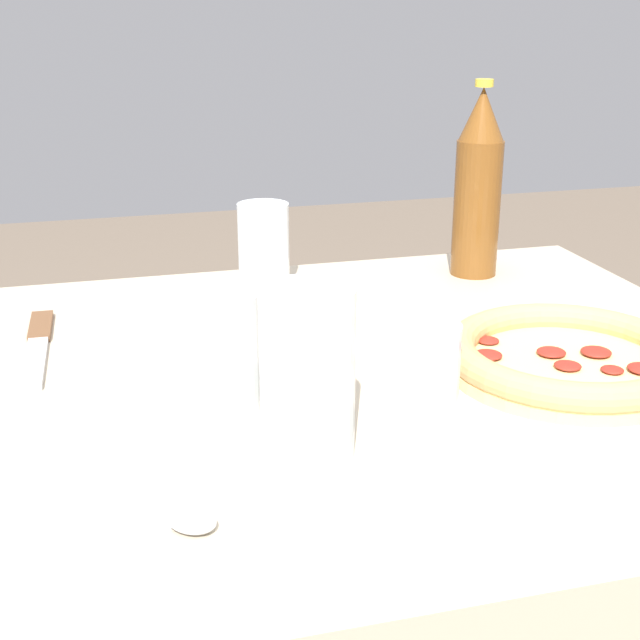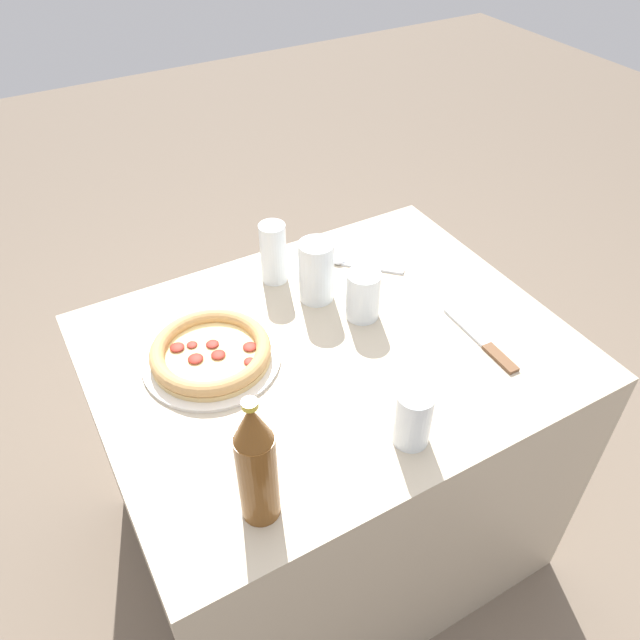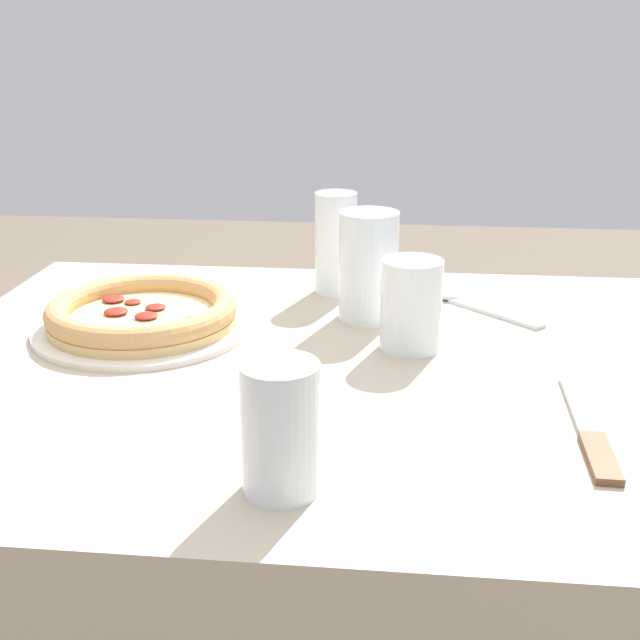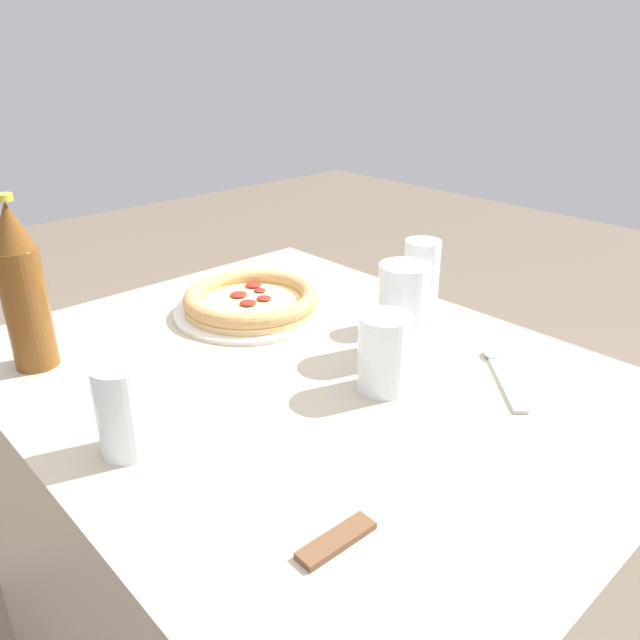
% 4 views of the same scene
% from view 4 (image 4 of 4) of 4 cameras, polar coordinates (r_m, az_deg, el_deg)
% --- Properties ---
extents(table, '(1.00, 0.79, 0.76)m').
position_cam_4_polar(table, '(1.19, -1.24, -20.92)').
color(table, '#B7A88E').
rests_on(table, ground_plane).
extents(pizza_margherita, '(0.29, 0.29, 0.05)m').
position_cam_4_polar(pizza_margherita, '(1.17, -6.28, 1.68)').
color(pizza_margherita, silver).
rests_on(pizza_margherita, table).
extents(glass_water, '(0.06, 0.06, 0.15)m').
position_cam_4_polar(glass_water, '(1.12, 8.99, 3.16)').
color(glass_water, white).
rests_on(glass_water, table).
extents(glass_iced_tea, '(0.08, 0.08, 0.15)m').
position_cam_4_polar(glass_iced_tea, '(1.00, 7.57, 0.70)').
color(glass_iced_tea, white).
rests_on(glass_iced_tea, table).
extents(glass_red_wine, '(0.07, 0.07, 0.12)m').
position_cam_4_polar(glass_red_wine, '(0.80, -17.52, -8.03)').
color(glass_red_wine, white).
rests_on(glass_red_wine, table).
extents(glass_orange_juice, '(0.08, 0.08, 0.12)m').
position_cam_4_polar(glass_orange_juice, '(0.90, 5.88, -3.25)').
color(glass_orange_juice, white).
rests_on(glass_orange_juice, table).
extents(beer_bottle, '(0.07, 0.07, 0.27)m').
position_cam_4_polar(beer_bottle, '(1.03, -25.54, 2.62)').
color(beer_bottle, brown).
rests_on(beer_bottle, table).
extents(knife, '(0.03, 0.23, 0.01)m').
position_cam_4_polar(knife, '(0.70, 5.13, -17.32)').
color(knife, brown).
rests_on(knife, table).
extents(spoon, '(0.15, 0.15, 0.01)m').
position_cam_4_polar(spoon, '(1.00, 16.13, -4.27)').
color(spoon, silver).
rests_on(spoon, table).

